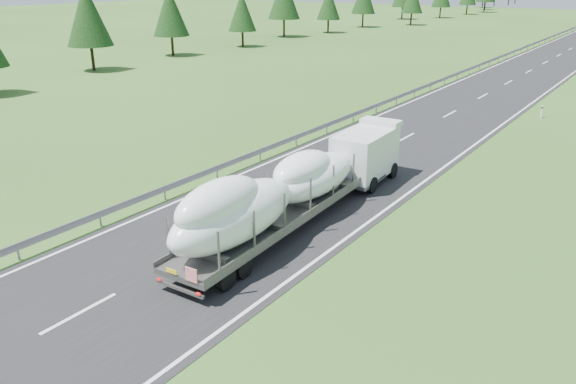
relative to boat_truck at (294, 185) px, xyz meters
The scene contains 3 objects.
ground 2.97m from the boat_truck, 145.90° to the right, with size 400.00×400.00×0.00m, color #2E531B.
guardrail 98.95m from the boat_truck, 94.15° to the left, with size 0.10×400.00×0.76m.
boat_truck is the anchor object (origin of this frame).
Camera 1 is at (15.20, -18.34, 10.78)m, focal length 35.00 mm.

